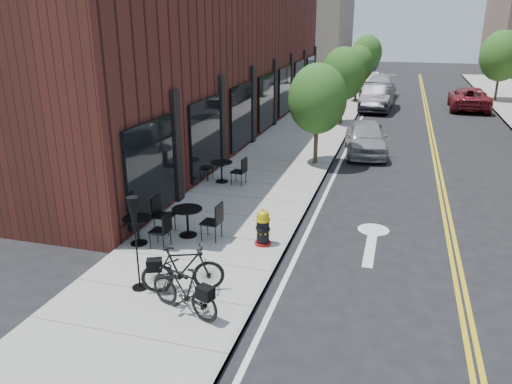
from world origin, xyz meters
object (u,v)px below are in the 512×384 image
(bicycle_right, at_px, (183,269))
(bistro_set_a, at_px, (138,227))
(bicycle_left, at_px, (184,289))
(patio_umbrella, at_px, (135,224))
(bistro_set_b, at_px, (187,218))
(bistro_set_c, at_px, (222,169))
(parked_car_b, at_px, (377,97))
(parked_car_c, at_px, (379,88))
(parked_car_far, at_px, (469,98))
(parked_car_a, at_px, (366,138))
(fire_hydrant, at_px, (263,228))

(bicycle_right, xyz_separation_m, bistro_set_a, (-2.02, 1.81, -0.06))
(bicycle_right, bearing_deg, bicycle_left, -177.16)
(patio_umbrella, bearing_deg, bistro_set_b, 92.14)
(bicycle_right, xyz_separation_m, patio_umbrella, (-0.93, -0.14, 0.94))
(bistro_set_a, distance_m, bistro_set_c, 5.29)
(bicycle_left, bearing_deg, bistro_set_c, -144.67)
(parked_car_b, height_order, parked_car_c, parked_car_b)
(bistro_set_a, distance_m, parked_car_c, 26.92)
(bistro_set_c, relative_size, parked_car_b, 0.35)
(parked_car_c, bearing_deg, parked_car_far, -22.86)
(parked_car_a, bearing_deg, bistro_set_c, -135.74)
(bistro_set_a, height_order, parked_car_c, parked_car_c)
(bistro_set_a, bearing_deg, bistro_set_c, 89.44)
(fire_hydrant, relative_size, bistro_set_a, 0.56)
(fire_hydrant, relative_size, parked_car_c, 0.18)
(fire_hydrant, relative_size, patio_umbrella, 0.46)
(bicycle_left, xyz_separation_m, bistro_set_a, (-2.37, 2.54, -0.05))
(bicycle_right, distance_m, bistro_set_a, 2.72)
(bicycle_right, relative_size, parked_car_b, 0.34)
(bistro_set_a, height_order, bistro_set_b, bistro_set_b)
(bicycle_left, distance_m, bistro_set_c, 8.08)
(parked_car_c, bearing_deg, parked_car_b, -84.80)
(parked_car_a, distance_m, parked_car_far, 13.92)
(parked_car_c, bearing_deg, parked_car_a, -85.80)
(fire_hydrant, xyz_separation_m, parked_car_far, (7.08, 22.97, 0.13))
(patio_umbrella, relative_size, parked_car_a, 0.50)
(fire_hydrant, bearing_deg, bistro_set_c, 127.85)
(bistro_set_a, xyz_separation_m, parked_car_far, (10.08, 23.80, 0.12))
(bistro_set_a, relative_size, parked_car_b, 0.34)
(fire_hydrant, height_order, bicycle_right, bicycle_right)
(fire_hydrant, relative_size, bistro_set_b, 0.51)
(bicycle_right, height_order, parked_car_a, parked_car_a)
(parked_car_b, bearing_deg, bistro_set_c, -101.42)
(bistro_set_a, xyz_separation_m, bistro_set_b, (0.99, 0.80, 0.04))
(bicycle_right, distance_m, parked_car_far, 26.84)
(bistro_set_c, distance_m, parked_car_b, 17.18)
(bistro_set_a, height_order, parked_car_b, parked_car_b)
(bicycle_right, xyz_separation_m, bistro_set_b, (-1.04, 2.61, -0.02))
(bistro_set_c, height_order, parked_car_c, parked_car_c)
(bicycle_left, distance_m, patio_umbrella, 1.69)
(parked_car_b, xyz_separation_m, parked_car_c, (-0.17, 4.65, -0.04))
(bistro_set_a, distance_m, parked_car_far, 25.85)
(patio_umbrella, xyz_separation_m, parked_car_far, (8.99, 25.75, -0.88))
(parked_car_a, height_order, parked_car_c, parked_car_c)
(bicycle_left, bearing_deg, parked_car_a, -169.28)
(bistro_set_a, bearing_deg, fire_hydrant, 18.26)
(bistro_set_c, distance_m, parked_car_c, 21.67)
(parked_car_far, bearing_deg, bistro_set_b, 70.07)
(fire_hydrant, distance_m, bistro_set_c, 5.20)
(fire_hydrant, distance_m, parked_car_far, 24.03)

